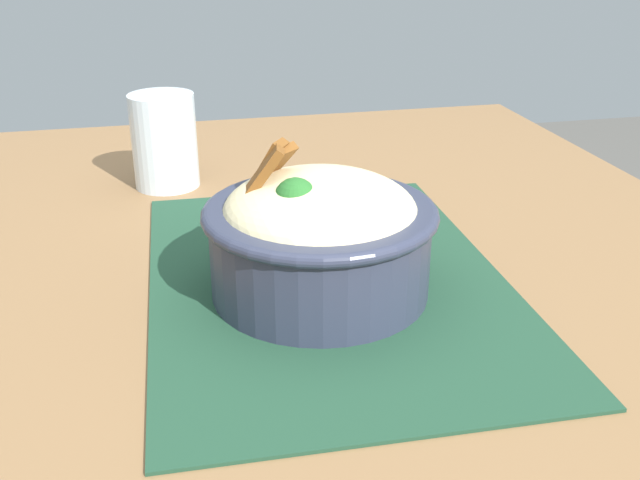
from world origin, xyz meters
TOP-DOWN VIEW (x-y plane):
  - table at (0.00, 0.00)m, footprint 1.15×0.95m
  - placemat at (-0.02, -0.02)m, footprint 0.47×0.33m
  - bowl at (-0.05, -0.01)m, footprint 0.22×0.22m
  - fork at (0.06, -0.04)m, footprint 0.03×0.13m
  - drinking_glass at (0.27, 0.11)m, footprint 0.08×0.08m

SIDE VIEW (x-z plane):
  - table at x=0.00m, z-range 0.31..1.08m
  - placemat at x=-0.02m, z-range 0.76..0.76m
  - fork at x=0.06m, z-range 0.76..0.77m
  - drinking_glass at x=0.27m, z-range 0.75..0.87m
  - bowl at x=-0.05m, z-range 0.75..0.89m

